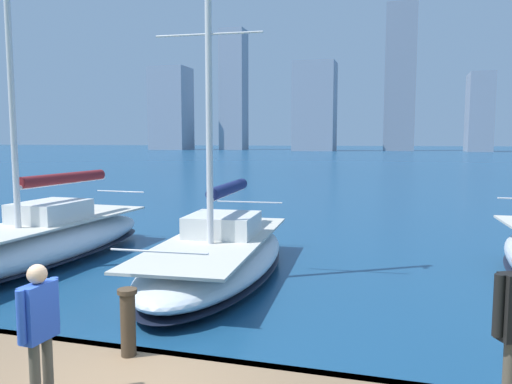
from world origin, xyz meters
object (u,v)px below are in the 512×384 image
(person_blue_shirt, at_px, (39,321))
(mooring_post, at_px, (128,321))
(sailboat_maroon, at_px, (39,241))
(sailboat_navy, at_px, (218,254))

(person_blue_shirt, relative_size, mooring_post, 1.71)
(sailboat_maroon, height_order, mooring_post, sailboat_maroon)
(mooring_post, bearing_deg, sailboat_maroon, -42.98)
(sailboat_navy, height_order, mooring_post, sailboat_navy)
(sailboat_navy, xyz_separation_m, person_blue_shirt, (-0.75, 7.44, 0.97))
(sailboat_maroon, bearing_deg, person_blue_shirt, 129.78)
(sailboat_navy, xyz_separation_m, mooring_post, (-0.99, 6.06, 0.50))
(sailboat_navy, distance_m, sailboat_maroon, 5.21)
(mooring_post, bearing_deg, person_blue_shirt, 80.15)
(sailboat_navy, distance_m, person_blue_shirt, 7.54)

